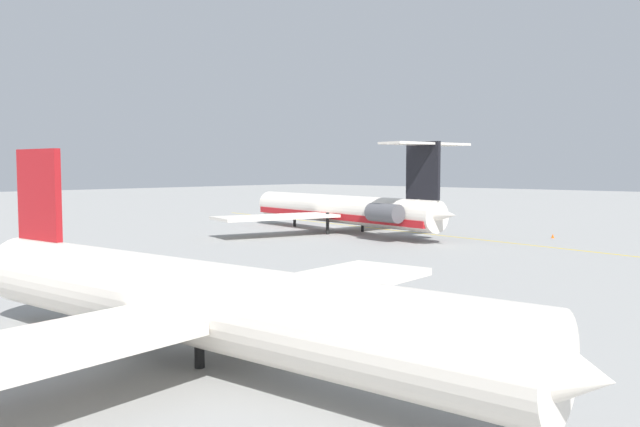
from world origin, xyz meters
name	(u,v)px	position (x,y,z in m)	size (l,w,h in m)	color
ground	(330,227)	(0.00, 0.00, 0.00)	(365.72, 365.72, 0.00)	gray
main_jetliner	(345,209)	(-6.94, 4.57, 3.22)	(40.34, 35.88, 11.80)	silver
airliner_far_left	(213,305)	(-41.65, 53.88, 2.89)	(32.87, 32.50, 9.82)	silver
ground_crew_near_nose	(343,213)	(9.06, -13.60, 1.08)	(0.39, 0.27, 1.70)	black
ground_crew_near_tail	(381,211)	(5.99, -20.25, 1.13)	(0.29, 0.43, 1.78)	black
safety_cone_nose	(553,236)	(-30.24, -8.03, 0.28)	(0.40, 0.40, 0.55)	#EA590F
taxiway_centreline	(376,228)	(-5.82, -3.56, 0.00)	(83.42, 0.36, 0.01)	gold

